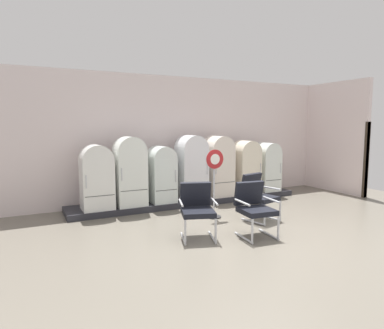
{
  "coord_description": "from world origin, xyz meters",
  "views": [
    {
      "loc": [
        -3.83,
        -4.71,
        2.01
      ],
      "look_at": [
        -0.06,
        2.75,
        1.04
      ],
      "focal_mm": 31.78,
      "sensor_mm": 36.0,
      "label": 1
    }
  ],
  "objects_px": {
    "refrigerator_1": "(130,169)",
    "refrigerator_4": "(218,164)",
    "refrigerator_5": "(246,165)",
    "refrigerator_0": "(97,176)",
    "refrigerator_6": "(266,165)",
    "armchair_right": "(258,194)",
    "refrigerator_2": "(161,172)",
    "refrigerator_3": "(191,165)",
    "sign_stand": "(214,186)",
    "armchair_left": "(197,207)",
    "armchair_center": "(254,206)"
  },
  "relations": [
    {
      "from": "refrigerator_1",
      "to": "armchair_right",
      "type": "bearing_deg",
      "value": -41.02
    },
    {
      "from": "armchair_left",
      "to": "armchair_right",
      "type": "xyz_separation_m",
      "value": [
        1.69,
        0.43,
        0.0
      ]
    },
    {
      "from": "refrigerator_5",
      "to": "refrigerator_0",
      "type": "bearing_deg",
      "value": -179.99
    },
    {
      "from": "refrigerator_1",
      "to": "refrigerator_4",
      "type": "bearing_deg",
      "value": 0.61
    },
    {
      "from": "refrigerator_2",
      "to": "refrigerator_6",
      "type": "distance_m",
      "value": 3.22
    },
    {
      "from": "refrigerator_3",
      "to": "refrigerator_5",
      "type": "relative_size",
      "value": 1.12
    },
    {
      "from": "refrigerator_0",
      "to": "refrigerator_4",
      "type": "distance_m",
      "value": 3.16
    },
    {
      "from": "refrigerator_4",
      "to": "armchair_right",
      "type": "height_order",
      "value": "refrigerator_4"
    },
    {
      "from": "refrigerator_2",
      "to": "refrigerator_3",
      "type": "bearing_deg",
      "value": -1.01
    },
    {
      "from": "refrigerator_1",
      "to": "armchair_center",
      "type": "bearing_deg",
      "value": -61.48
    },
    {
      "from": "refrigerator_3",
      "to": "armchair_right",
      "type": "xyz_separation_m",
      "value": [
        0.61,
        -1.93,
        -0.44
      ]
    },
    {
      "from": "refrigerator_6",
      "to": "armchair_right",
      "type": "distance_m",
      "value": 2.68
    },
    {
      "from": "refrigerator_1",
      "to": "refrigerator_2",
      "type": "distance_m",
      "value": 0.8
    },
    {
      "from": "armchair_left",
      "to": "refrigerator_5",
      "type": "bearing_deg",
      "value": 40.48
    },
    {
      "from": "refrigerator_0",
      "to": "refrigerator_6",
      "type": "height_order",
      "value": "refrigerator_0"
    },
    {
      "from": "refrigerator_2",
      "to": "refrigerator_4",
      "type": "xyz_separation_m",
      "value": [
        1.61,
        -0.0,
        0.12
      ]
    },
    {
      "from": "refrigerator_4",
      "to": "armchair_left",
      "type": "distance_m",
      "value": 3.06
    },
    {
      "from": "refrigerator_0",
      "to": "refrigerator_2",
      "type": "distance_m",
      "value": 1.55
    },
    {
      "from": "refrigerator_6",
      "to": "sign_stand",
      "type": "bearing_deg",
      "value": -151.06
    },
    {
      "from": "refrigerator_6",
      "to": "sign_stand",
      "type": "relative_size",
      "value": 0.92
    },
    {
      "from": "refrigerator_5",
      "to": "armchair_left",
      "type": "distance_m",
      "value": 3.63
    },
    {
      "from": "refrigerator_1",
      "to": "armchair_left",
      "type": "relative_size",
      "value": 1.64
    },
    {
      "from": "refrigerator_0",
      "to": "refrigerator_4",
      "type": "relative_size",
      "value": 0.91
    },
    {
      "from": "refrigerator_2",
      "to": "armchair_right",
      "type": "bearing_deg",
      "value": -53.89
    },
    {
      "from": "refrigerator_1",
      "to": "armchair_right",
      "type": "distance_m",
      "value": 2.96
    },
    {
      "from": "refrigerator_2",
      "to": "refrigerator_3",
      "type": "distance_m",
      "value": 0.82
    },
    {
      "from": "refrigerator_1",
      "to": "armchair_right",
      "type": "height_order",
      "value": "refrigerator_1"
    },
    {
      "from": "refrigerator_4",
      "to": "sign_stand",
      "type": "xyz_separation_m",
      "value": [
        -0.94,
        -1.39,
        -0.29
      ]
    },
    {
      "from": "refrigerator_2",
      "to": "refrigerator_6",
      "type": "xyz_separation_m",
      "value": [
        3.22,
        0.01,
        0.0
      ]
    },
    {
      "from": "refrigerator_5",
      "to": "refrigerator_6",
      "type": "height_order",
      "value": "refrigerator_5"
    },
    {
      "from": "sign_stand",
      "to": "armchair_left",
      "type": "bearing_deg",
      "value": -133.55
    },
    {
      "from": "refrigerator_2",
      "to": "refrigerator_4",
      "type": "height_order",
      "value": "refrigerator_4"
    },
    {
      "from": "refrigerator_4",
      "to": "refrigerator_3",
      "type": "bearing_deg",
      "value": -178.99
    },
    {
      "from": "refrigerator_1",
      "to": "refrigerator_5",
      "type": "xyz_separation_m",
      "value": [
        3.27,
        -0.01,
        -0.09
      ]
    },
    {
      "from": "armchair_left",
      "to": "armchair_center",
      "type": "bearing_deg",
      "value": -21.81
    },
    {
      "from": "refrigerator_0",
      "to": "armchair_right",
      "type": "distance_m",
      "value": 3.55
    },
    {
      "from": "refrigerator_1",
      "to": "refrigerator_3",
      "type": "height_order",
      "value": "refrigerator_3"
    },
    {
      "from": "refrigerator_0",
      "to": "refrigerator_3",
      "type": "height_order",
      "value": "refrigerator_3"
    },
    {
      "from": "refrigerator_3",
      "to": "armchair_center",
      "type": "xyz_separation_m",
      "value": [
        -0.11,
        -2.75,
        -0.44
      ]
    },
    {
      "from": "refrigerator_3",
      "to": "sign_stand",
      "type": "xyz_separation_m",
      "value": [
        -0.14,
        -1.38,
        -0.3
      ]
    },
    {
      "from": "armchair_center",
      "to": "armchair_left",
      "type": "bearing_deg",
      "value": 158.19
    },
    {
      "from": "refrigerator_4",
      "to": "armchair_right",
      "type": "xyz_separation_m",
      "value": [
        -0.19,
        -1.95,
        -0.43
      ]
    },
    {
      "from": "armchair_right",
      "to": "armchair_center",
      "type": "bearing_deg",
      "value": -131.34
    },
    {
      "from": "armchair_right",
      "to": "refrigerator_1",
      "type": "bearing_deg",
      "value": 138.98
    },
    {
      "from": "refrigerator_3",
      "to": "refrigerator_0",
      "type": "bearing_deg",
      "value": -179.47
    },
    {
      "from": "refrigerator_0",
      "to": "refrigerator_1",
      "type": "height_order",
      "value": "refrigerator_1"
    },
    {
      "from": "refrigerator_1",
      "to": "refrigerator_3",
      "type": "distance_m",
      "value": 1.6
    },
    {
      "from": "refrigerator_1",
      "to": "sign_stand",
      "type": "distance_m",
      "value": 2.02
    },
    {
      "from": "refrigerator_2",
      "to": "armchair_right",
      "type": "relative_size",
      "value": 1.39
    },
    {
      "from": "refrigerator_1",
      "to": "armchair_right",
      "type": "relative_size",
      "value": 1.64
    }
  ]
}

